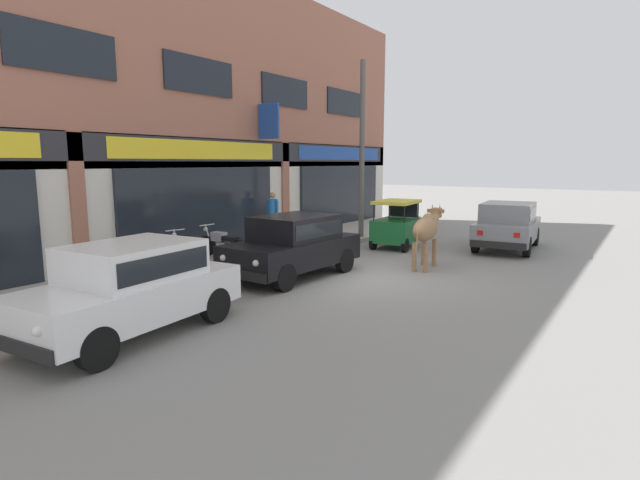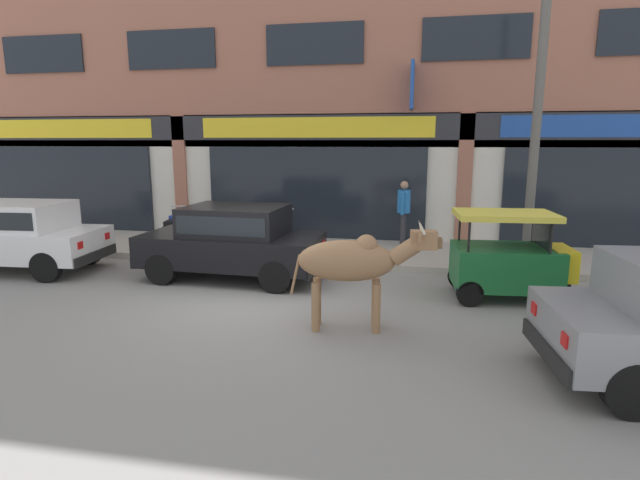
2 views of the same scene
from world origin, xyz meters
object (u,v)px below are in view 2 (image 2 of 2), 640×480
object	(u,v)px
car_0	(17,233)
auto_rickshaw	(509,262)
motorcycle_0	(175,228)
cow	(353,262)
pedestrian	(404,206)
car_1	(233,239)
utility_pole	(537,120)
motorcycle_2	(277,231)
motorcycle_1	(225,230)

from	to	relation	value
car_0	auto_rickshaw	bearing A→B (deg)	0.12
motorcycle_0	cow	bearing A→B (deg)	-41.99
cow	car_0	distance (m)	7.59
auto_rickshaw	pedestrian	bearing A→B (deg)	118.53
car_1	pedestrian	bearing A→B (deg)	45.27
car_1	car_0	bearing A→B (deg)	-176.12
auto_rickshaw	utility_pole	world-z (taller)	utility_pole
motorcycle_2	motorcycle_0	bearing A→B (deg)	-178.55
pedestrian	utility_pole	distance (m)	3.71
car_0	motorcycle_2	xyz separation A→B (m)	(4.83, 2.82, -0.28)
cow	utility_pole	world-z (taller)	utility_pole
cow	auto_rickshaw	xyz separation A→B (m)	(2.46, 1.94, -0.35)
car_0	motorcycle_0	distance (m)	3.50
utility_pole	car_0	bearing A→B (deg)	-170.76
motorcycle_2	pedestrian	size ratio (longest dim) A/B	1.13
car_0	utility_pole	xyz separation A→B (m)	(10.41, 1.69, 2.29)
auto_rickshaw	motorcycle_1	bearing A→B (deg)	156.78
utility_pole	auto_rickshaw	bearing A→B (deg)	-110.02
motorcycle_2	utility_pole	bearing A→B (deg)	-11.45
car_0	utility_pole	world-z (taller)	utility_pole
motorcycle_2	utility_pole	world-z (taller)	utility_pole
auto_rickshaw	car_1	bearing A→B (deg)	176.72
cow	motorcycle_1	bearing A→B (deg)	129.44
car_0	pedestrian	world-z (taller)	pedestrian
motorcycle_0	pedestrian	distance (m)	5.82
pedestrian	motorcycle_2	bearing A→B (deg)	-166.35
auto_rickshaw	motorcycle_1	size ratio (longest dim) A/B	1.14
cow	motorcycle_2	world-z (taller)	cow
car_1	pedestrian	xyz separation A→B (m)	(3.21, 3.24, 0.32)
cow	motorcycle_1	xyz separation A→B (m)	(-3.81, 4.63, -0.47)
car_0	utility_pole	size ratio (longest dim) A/B	0.63
cow	utility_pole	bearing A→B (deg)	49.68
car_1	motorcycle_1	bearing A→B (deg)	115.25
motorcycle_1	utility_pole	bearing A→B (deg)	-8.41
cow	pedestrian	distance (m)	5.51
motorcycle_0	motorcycle_1	size ratio (longest dim) A/B	1.01
cow	pedestrian	world-z (taller)	pedestrian
motorcycle_1	car_1	bearing A→B (deg)	-64.75
motorcycle_1	motorcycle_2	distance (m)	1.31
car_0	car_1	xyz separation A→B (m)	(4.66, 0.32, 0.00)
auto_rickshaw	utility_pole	size ratio (longest dim) A/B	0.34
auto_rickshaw	motorcycle_0	bearing A→B (deg)	160.35
motorcycle_0	pedestrian	size ratio (longest dim) A/B	1.13
car_1	auto_rickshaw	size ratio (longest dim) A/B	1.80
motorcycle_1	pedestrian	xyz separation A→B (m)	(4.34, 0.85, 0.60)
cow	car_0	bearing A→B (deg)	165.33
motorcycle_1	motorcycle_2	xyz separation A→B (m)	(1.30, 0.11, 0.00)
auto_rickshaw	utility_pole	xyz separation A→B (m)	(0.61, 1.67, 2.44)
motorcycle_1	pedestrian	distance (m)	4.47
motorcycle_0	motorcycle_1	bearing A→B (deg)	-1.84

